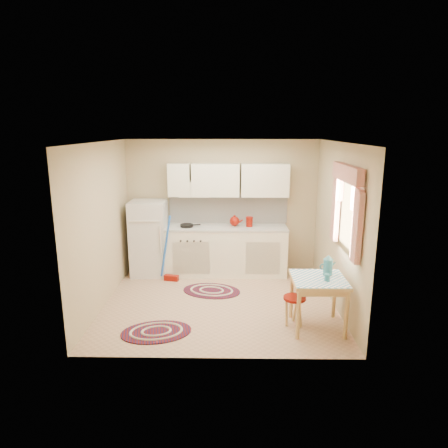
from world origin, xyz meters
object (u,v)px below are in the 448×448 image
Objects in this scene: fridge at (149,238)px; stool at (294,311)px; table at (317,303)px; base_cabinets at (226,251)px.

stool is (2.41, -1.99, -0.49)m from fridge.
table is 0.35m from stool.
stool is at bearing -39.48° from fridge.
fridge is 3.42m from table.
fridge reaches higher than table.
stool is at bearing -64.26° from base_cabinets.
fridge reaches higher than base_cabinets.
fridge is at bearing 140.52° from stool.
base_cabinets reaches higher than table.
fridge reaches higher than stool.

